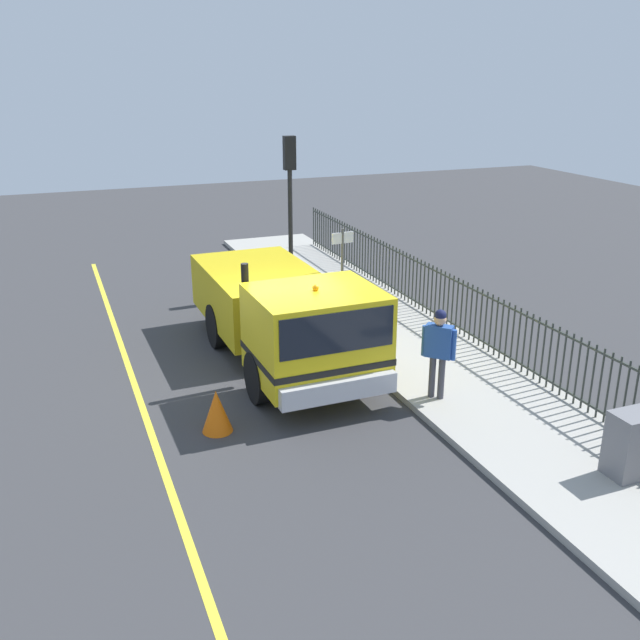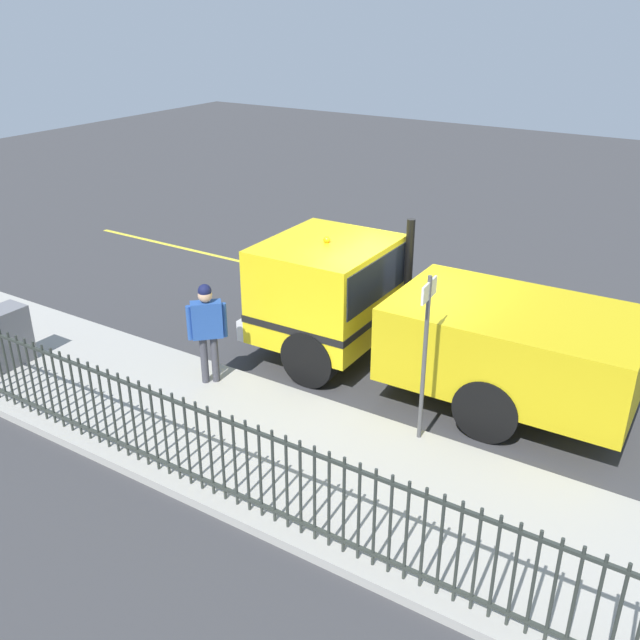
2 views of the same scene
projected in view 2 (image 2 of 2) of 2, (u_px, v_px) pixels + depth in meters
ground_plane at (395, 365)px, 12.05m from camera, size 50.05×50.05×0.00m
sidewalk_slab at (289, 455)px, 9.56m from camera, size 2.92×22.75×0.12m
lane_marking at (455, 311)px, 14.13m from camera, size 0.12×20.47×0.01m
work_truck at (409, 313)px, 11.16m from camera, size 2.36×6.24×2.42m
worker_standing at (207, 323)px, 10.87m from camera, size 0.48×0.49×1.68m
iron_fence at (229, 458)px, 8.32m from camera, size 0.04×19.37×1.27m
utility_cabinet at (6, 337)px, 11.66m from camera, size 0.73×0.49×0.99m
traffic_cone at (356, 294)px, 14.01m from camera, size 0.52×0.52×0.74m
street_sign at (426, 341)px, 9.23m from camera, size 0.50×0.07×2.43m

